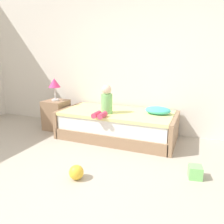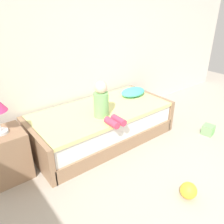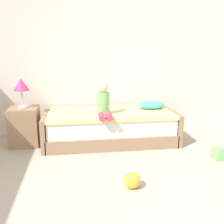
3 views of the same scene
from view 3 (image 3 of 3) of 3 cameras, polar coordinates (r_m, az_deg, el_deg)
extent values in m
plane|color=#B2A899|center=(2.60, 10.23, -21.26)|extent=(9.20, 9.20, 0.00)
cube|color=silver|center=(4.66, 0.87, 13.41)|extent=(7.20, 0.10, 2.90)
cube|color=#997556|center=(4.27, -0.47, -5.07)|extent=(2.00, 1.00, 0.20)
cube|color=white|center=(4.21, -0.47, -2.17)|extent=(1.94, 0.94, 0.25)
cube|color=#E5E08C|center=(4.17, -0.48, -0.19)|extent=(1.98, 0.98, 0.05)
cube|color=#997556|center=(4.22, -14.35, -3.61)|extent=(0.07, 1.00, 0.50)
cube|color=#997556|center=(4.47, 12.61, -2.54)|extent=(0.07, 1.00, 0.50)
cube|color=#997556|center=(4.27, -18.78, -3.03)|extent=(0.44, 0.44, 0.60)
cylinder|color=silver|center=(4.20, -19.11, 1.09)|extent=(0.15, 0.15, 0.03)
cylinder|color=silver|center=(4.17, -19.26, 2.90)|extent=(0.02, 0.02, 0.24)
cone|color=#E5387A|center=(4.14, -19.49, 5.76)|extent=(0.24, 0.24, 0.18)
cylinder|color=#7FC672|center=(3.94, -1.99, 1.88)|extent=(0.20, 0.20, 0.34)
sphere|color=beige|center=(3.89, -2.02, 5.43)|extent=(0.17, 0.17, 0.17)
cylinder|color=#D83F60|center=(3.67, -2.34, -1.02)|extent=(0.09, 0.22, 0.09)
cylinder|color=#D83F60|center=(3.68, -0.63, -0.96)|extent=(0.09, 0.22, 0.09)
ellipsoid|color=#4CCCBC|center=(4.39, 8.63, 1.58)|extent=(0.44, 0.30, 0.13)
sphere|color=yellow|center=(2.91, 4.48, -14.83)|extent=(0.18, 0.18, 0.18)
cube|color=#7FD872|center=(3.88, 22.61, -8.51)|extent=(0.19, 0.19, 0.16)
camera|label=1|loc=(1.93, 69.03, 4.26)|focal=34.76mm
camera|label=2|loc=(2.02, -47.56, 21.63)|focal=36.15mm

